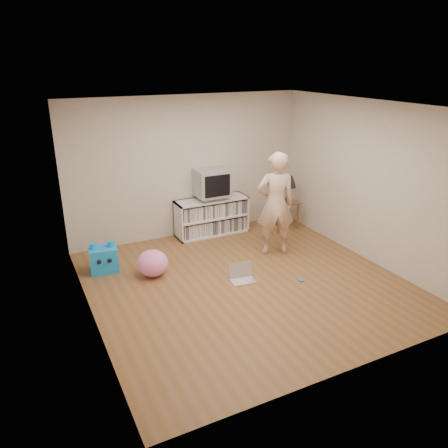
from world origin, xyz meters
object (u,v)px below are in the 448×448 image
side_table (286,208)px  table_lamp (288,182)px  dvd_deck (212,197)px  person (276,204)px  laptop (242,275)px  plush_pink (153,263)px  crt_tv (212,183)px  plush_blue (104,259)px  media_unit (211,216)px

side_table → table_lamp: size_ratio=1.07×
dvd_deck → person: size_ratio=0.25×
person → laptop: size_ratio=4.38×
plush_pink → table_lamp: bearing=14.9°
crt_tv → person: size_ratio=0.34×
crt_tv → table_lamp: crt_tv is taller
dvd_deck → laptop: 2.06m
laptop → plush_pink: bearing=155.6°
crt_tv → person: bearing=-65.2°
plush_blue → media_unit: bearing=24.8°
plush_blue → plush_pink: 0.81m
laptop → person: bearing=41.0°
side_table → laptop: 2.43m
plush_pink → plush_blue: bearing=143.4°
side_table → person: size_ratio=0.31×
side_table → plush_blue: 3.68m
side_table → laptop: size_ratio=1.35×
side_table → laptop: side_table is taller
crt_tv → plush_pink: bearing=-143.2°
side_table → table_lamp: (-0.00, 0.00, 0.53)m
dvd_deck → plush_pink: dvd_deck is taller
side_table → dvd_deck: bearing=165.7°
dvd_deck → media_unit: bearing=90.0°
laptop → plush_blue: 2.21m
media_unit → dvd_deck: 0.39m
side_table → person: person is taller
side_table → laptop: (-1.84, -1.55, -0.35)m
media_unit → crt_tv: size_ratio=2.33×
media_unit → table_lamp: table_lamp is taller
dvd_deck → plush_pink: size_ratio=0.93×
plush_blue → plush_pink: size_ratio=1.02×
dvd_deck → person: bearing=-65.2°
media_unit → laptop: bearing=-101.3°
person → plush_blue: (-2.80, 0.60, -0.68)m
crt_tv → dvd_deck: bearing=90.0°
table_lamp → plush_pink: table_lamp is taller
side_table → plush_pink: (-3.01, -0.80, -0.21)m
table_lamp → laptop: size_ratio=1.27×
person → plush_blue: 2.94m
plush_blue → side_table: bearing=12.2°
laptop → plush_blue: size_ratio=0.82×
media_unit → person: (0.59, -1.30, 0.54)m
crt_tv → plush_pink: (-1.56, -1.17, -0.81)m
crt_tv → plush_blue: (-2.21, -0.68, -0.81)m
side_table → person: 1.34m
media_unit → person: person is taller
crt_tv → table_lamp: 1.50m
media_unit → plush_blue: 2.32m
crt_tv → plush_blue: crt_tv is taller
side_table → laptop: bearing=-139.9°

